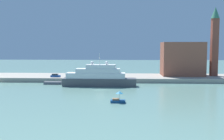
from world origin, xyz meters
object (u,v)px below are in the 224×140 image
at_px(small_motorboat, 118,98).
at_px(harbor_building, 182,59).
at_px(work_barge, 53,83).
at_px(bell_tower, 215,39).
at_px(parked_car, 55,76).
at_px(person_figure, 68,74).
at_px(mooring_bollard, 103,77).
at_px(large_yacht, 98,78).

distance_m(small_motorboat, harbor_building, 55.78).
bearing_deg(work_barge, bell_tower, 14.46).
distance_m(bell_tower, parked_car, 67.60).
bearing_deg(harbor_building, person_figure, -173.35).
distance_m(person_figure, mooring_bollard, 16.52).
distance_m(harbor_building, mooring_bollard, 35.61).
xyz_separation_m(large_yacht, harbor_building, (33.73, 21.35, 5.73)).
relative_size(harbor_building, mooring_bollard, 19.49).
bearing_deg(person_figure, bell_tower, 4.14).
bearing_deg(harbor_building, large_yacht, -147.66).
bearing_deg(person_figure, work_barge, -103.52).
relative_size(parked_car, person_figure, 2.40).
height_order(small_motorboat, person_figure, person_figure).
relative_size(work_barge, mooring_bollard, 7.31).
bearing_deg(parked_car, large_yacht, -33.33).
height_order(person_figure, mooring_bollard, person_figure).
bearing_deg(bell_tower, person_figure, -175.86).
bearing_deg(small_motorboat, parked_car, 123.73).
xyz_separation_m(work_barge, mooring_bollard, (18.27, 6.03, 1.67)).
distance_m(harbor_building, bell_tower, 15.48).
distance_m(small_motorboat, work_barge, 39.99).
relative_size(large_yacht, small_motorboat, 7.02).
xyz_separation_m(large_yacht, mooring_bollard, (0.76, 9.64, -0.92)).
bearing_deg(bell_tower, mooring_bollard, -167.09).
xyz_separation_m(small_motorboat, parked_car, (-26.55, 39.76, 1.20)).
xyz_separation_m(work_barge, person_figure, (2.91, 12.11, 1.97)).
distance_m(large_yacht, work_barge, 18.06).
distance_m(parked_car, person_figure, 5.39).
height_order(large_yacht, harbor_building, harbor_building).
distance_m(large_yacht, person_figure, 21.46).
distance_m(work_barge, person_figure, 12.61).
relative_size(large_yacht, harbor_building, 1.50).
height_order(large_yacht, bell_tower, bell_tower).
xyz_separation_m(bell_tower, person_figure, (-61.24, -4.44, -14.81)).
xyz_separation_m(person_figure, mooring_bollard, (15.36, -6.08, -0.30)).
bearing_deg(person_figure, parked_car, -141.55).
distance_m(work_barge, harbor_building, 54.86).
bearing_deg(small_motorboat, work_barge, 129.16).
height_order(work_barge, parked_car, parked_car).
xyz_separation_m(bell_tower, parked_car, (-65.46, -7.79, -14.97)).
relative_size(bell_tower, mooring_bollard, 32.38).
distance_m(bell_tower, person_figure, 63.16).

